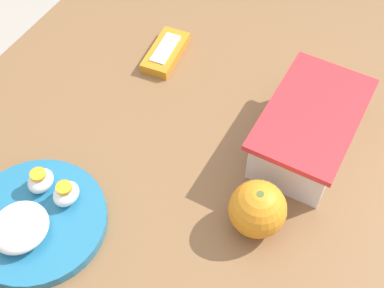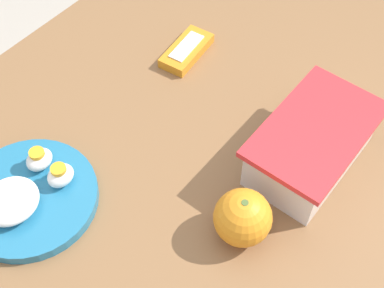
{
  "view_description": "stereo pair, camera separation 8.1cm",
  "coord_description": "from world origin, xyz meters",
  "views": [
    {
      "loc": [
        0.45,
        0.26,
        1.42
      ],
      "look_at": [
        0.02,
        0.03,
        0.77
      ],
      "focal_mm": 50.0,
      "sensor_mm": 36.0,
      "label": 1
    },
    {
      "loc": [
        0.4,
        0.33,
        1.42
      ],
      "look_at": [
        0.02,
        0.03,
        0.77
      ],
      "focal_mm": 50.0,
      "sensor_mm": 36.0,
      "label": 2
    }
  ],
  "objects": [
    {
      "name": "orange_fruit",
      "position": [
        0.08,
        0.16,
        0.78
      ],
      "size": [
        0.08,
        0.08,
        0.08
      ],
      "color": "orange",
      "rests_on": "table"
    },
    {
      "name": "rice_plate",
      "position": [
        0.23,
        -0.11,
        0.75
      ],
      "size": [
        0.2,
        0.2,
        0.05
      ],
      "color": "teal",
      "rests_on": "table"
    },
    {
      "name": "candy_bar",
      "position": [
        -0.15,
        -0.12,
        0.75
      ],
      "size": [
        0.12,
        0.06,
        0.02
      ],
      "color": "orange",
      "rests_on": "table"
    },
    {
      "name": "table",
      "position": [
        0.0,
        0.0,
        0.6
      ],
      "size": [
        1.06,
        0.77,
        0.74
      ],
      "color": "brown",
      "rests_on": "ground_plane"
    },
    {
      "name": "food_container",
      "position": [
        -0.08,
        0.18,
        0.77
      ],
      "size": [
        0.21,
        0.13,
        0.08
      ],
      "color": "white",
      "rests_on": "table"
    }
  ]
}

